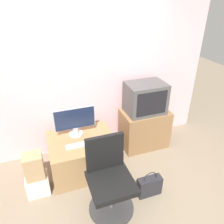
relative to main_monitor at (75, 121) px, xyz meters
name	(u,v)px	position (x,y,z in m)	size (l,w,h in m)	color
ground_plane	(105,204)	(0.16, -0.90, -0.78)	(12.00, 12.00, 0.00)	#7F705B
wall_back	(77,76)	(0.16, 0.43, 0.52)	(4.40, 0.05, 2.60)	beige
desk	(82,154)	(0.04, -0.16, -0.50)	(0.95, 0.78, 0.55)	#937047
side_stand	(144,128)	(1.19, 0.09, -0.44)	(0.78, 0.50, 0.67)	olive
main_monitor	(75,121)	(0.00, 0.00, 0.00)	(0.60, 0.21, 0.44)	#B2B2B7
keyboard	(78,145)	(-0.03, -0.28, -0.22)	(0.34, 0.10, 0.01)	silver
mouse	(94,140)	(0.21, -0.25, -0.22)	(0.07, 0.03, 0.03)	#4C4C51
crt_tv	(145,98)	(1.17, 0.09, 0.14)	(0.62, 0.45, 0.50)	#474747
office_chair	(109,181)	(0.21, -0.92, -0.36)	(0.57, 0.57, 0.97)	#333333
cardboard_box_lower	(38,184)	(-0.64, -0.40, -0.64)	(0.29, 0.25, 0.28)	beige
cardboard_box_upper	(34,166)	(-0.64, -0.40, -0.32)	(0.24, 0.21, 0.36)	#A3845B
handbag	(149,186)	(0.77, -0.94, -0.63)	(0.33, 0.13, 0.39)	#232328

